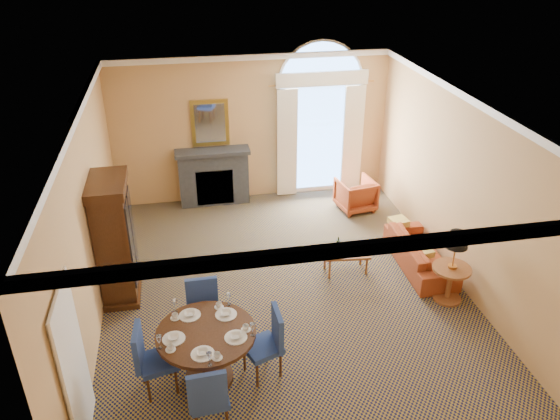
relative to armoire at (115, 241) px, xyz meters
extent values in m
plane|color=#111438|center=(2.72, -0.48, -1.01)|extent=(7.50, 7.50, 0.00)
cube|color=tan|center=(2.72, 3.27, 0.59)|extent=(6.00, 0.04, 3.20)
cube|color=tan|center=(-0.28, -0.48, 0.59)|extent=(0.04, 7.50, 3.20)
cube|color=tan|center=(5.72, -0.48, 0.59)|extent=(0.04, 7.50, 3.20)
cube|color=silver|center=(2.72, -0.48, 2.19)|extent=(6.00, 7.50, 0.04)
cube|color=white|center=(2.72, -0.48, 2.13)|extent=(6.00, 7.50, 0.12)
cube|color=white|center=(-0.24, -2.88, 0.02)|extent=(0.08, 0.90, 2.06)
cube|color=#3A3E44|center=(1.82, 3.07, -0.41)|extent=(1.50, 0.40, 1.20)
cube|color=#3A3E44|center=(1.82, 3.04, 0.23)|extent=(1.60, 0.46, 0.08)
cube|color=gold|center=(1.82, 3.24, 0.79)|extent=(0.80, 0.04, 1.00)
cube|color=white|center=(1.82, 3.22, 0.79)|extent=(0.64, 0.02, 0.84)
cube|color=white|center=(4.22, 3.25, 0.24)|extent=(1.90, 0.04, 2.50)
cube|color=#85AEDF|center=(4.22, 3.24, 0.24)|extent=(1.70, 0.02, 2.30)
cylinder|color=white|center=(4.22, 3.25, 1.49)|extent=(1.90, 0.04, 1.90)
cube|color=#EDE3C9|center=(3.47, 3.13, 0.24)|extent=(0.45, 0.06, 2.45)
cube|color=#EDE3C9|center=(4.97, 3.13, 0.24)|extent=(0.45, 0.06, 2.45)
cube|color=#EDE3C9|center=(4.22, 3.13, 1.64)|extent=(2.00, 0.08, 0.30)
cube|color=#321A0B|center=(0.00, 0.00, -0.04)|extent=(0.53, 0.97, 1.94)
cube|color=#321A0B|center=(0.00, 0.00, 1.01)|extent=(0.60, 1.07, 0.16)
cube|color=#321A0B|center=(0.00, 0.00, -0.96)|extent=(0.60, 1.07, 0.10)
cylinder|color=#321A0B|center=(1.29, -2.28, -0.20)|extent=(1.32, 1.32, 0.06)
cylinder|color=#321A0B|center=(1.29, -2.28, -0.62)|extent=(0.18, 0.18, 0.78)
cylinder|color=#321A0B|center=(1.29, -2.28, -0.98)|extent=(0.66, 0.66, 0.07)
cylinder|color=white|center=(1.59, -1.98, -0.17)|extent=(0.30, 0.30, 0.01)
imported|color=white|center=(1.59, -1.98, -0.15)|extent=(0.15, 0.15, 0.04)
imported|color=white|center=(1.51, -1.80, -0.13)|extent=(0.09, 0.09, 0.07)
cylinder|color=white|center=(1.10, -1.90, -0.17)|extent=(0.30, 0.30, 0.01)
imported|color=white|center=(1.10, -1.90, -0.15)|extent=(0.15, 0.15, 0.04)
imported|color=white|center=(0.91, -1.92, -0.13)|extent=(0.09, 0.09, 0.07)
cylinder|color=white|center=(0.88, -2.34, -0.17)|extent=(0.30, 0.30, 0.01)
imported|color=white|center=(0.88, -2.34, -0.15)|extent=(0.15, 0.15, 0.04)
imported|color=white|center=(0.84, -2.54, -0.13)|extent=(0.09, 0.09, 0.07)
cylinder|color=white|center=(1.23, -2.69, -0.17)|extent=(0.30, 0.30, 0.01)
imported|color=white|center=(1.23, -2.69, -0.15)|extent=(0.15, 0.15, 0.04)
imported|color=white|center=(1.40, -2.79, -0.13)|extent=(0.09, 0.09, 0.07)
cylinder|color=white|center=(1.67, -2.47, -0.17)|extent=(0.30, 0.30, 0.01)
imported|color=white|center=(1.67, -2.47, -0.15)|extent=(0.15, 0.15, 0.04)
imported|color=white|center=(1.82, -2.33, -0.13)|extent=(0.09, 0.09, 0.07)
cube|color=navy|center=(1.30, -1.59, -0.54)|extent=(0.51, 0.51, 0.08)
cube|color=navy|center=(1.30, -1.37, -0.24)|extent=(0.47, 0.07, 0.56)
cylinder|color=#321A0B|center=(1.49, -1.42, -0.80)|extent=(0.04, 0.04, 0.43)
cylinder|color=#321A0B|center=(1.13, -1.39, -0.80)|extent=(0.04, 0.04, 0.43)
cylinder|color=#321A0B|center=(1.46, -1.78, -0.80)|extent=(0.04, 0.04, 0.43)
cylinder|color=#321A0B|center=(1.10, -1.75, -0.80)|extent=(0.04, 0.04, 0.43)
cube|color=navy|center=(1.25, -3.05, -0.54)|extent=(0.50, 0.50, 0.08)
cube|color=navy|center=(1.24, -3.27, -0.24)|extent=(0.47, 0.10, 0.56)
cylinder|color=#321A0B|center=(1.06, -2.88, -0.80)|extent=(0.04, 0.04, 0.43)
cylinder|color=#321A0B|center=(1.42, -2.86, -0.80)|extent=(0.04, 0.04, 0.43)
cube|color=navy|center=(2.03, -2.31, -0.54)|extent=(0.60, 0.60, 0.08)
cube|color=navy|center=(2.24, -2.32, -0.24)|extent=(0.09, 0.47, 0.56)
cylinder|color=#321A0B|center=(2.27, -2.42, -0.80)|extent=(0.04, 0.04, 0.43)
cylinder|color=#321A0B|center=(2.14, -2.07, -0.80)|extent=(0.04, 0.04, 0.43)
cylinder|color=#321A0B|center=(1.92, -2.54, -0.80)|extent=(0.04, 0.04, 0.43)
cylinder|color=#321A0B|center=(1.80, -2.20, -0.80)|extent=(0.04, 0.04, 0.43)
cube|color=navy|center=(0.64, -2.32, -0.54)|extent=(0.56, 0.56, 0.08)
cube|color=navy|center=(0.42, -2.34, -0.24)|extent=(0.10, 0.47, 0.56)
cylinder|color=#321A0B|center=(0.42, -2.19, -0.80)|extent=(0.04, 0.04, 0.43)
cylinder|color=#321A0B|center=(0.50, -2.54, -0.80)|extent=(0.04, 0.04, 0.43)
cylinder|color=#321A0B|center=(0.77, -2.10, -0.80)|extent=(0.04, 0.04, 0.43)
cylinder|color=#321A0B|center=(0.86, -2.46, -0.80)|extent=(0.04, 0.04, 0.43)
imported|color=#993C1B|center=(5.27, -0.19, -0.73)|extent=(0.78, 1.90, 0.55)
imported|color=#993C1B|center=(4.80, 2.18, -0.66)|extent=(0.86, 0.88, 0.70)
cube|color=brown|center=(3.89, -0.11, -0.63)|extent=(0.85, 0.53, 0.04)
cylinder|color=brown|center=(3.55, -0.27, -0.83)|extent=(0.04, 0.04, 0.36)
cylinder|color=brown|center=(4.23, -0.27, -0.83)|extent=(0.04, 0.04, 0.36)
cylinder|color=brown|center=(3.55, 0.05, -0.83)|extent=(0.04, 0.04, 0.36)
cylinder|color=brown|center=(4.23, 0.05, -0.83)|extent=(0.04, 0.04, 0.36)
cylinder|color=brown|center=(5.32, -1.22, -0.40)|extent=(0.63, 0.63, 0.04)
cylinder|color=brown|center=(5.32, -1.22, -0.72)|extent=(0.08, 0.08, 0.59)
cylinder|color=brown|center=(5.32, -1.22, -0.99)|extent=(0.46, 0.46, 0.04)
camera|label=1|loc=(1.21, -7.91, 4.58)|focal=35.00mm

